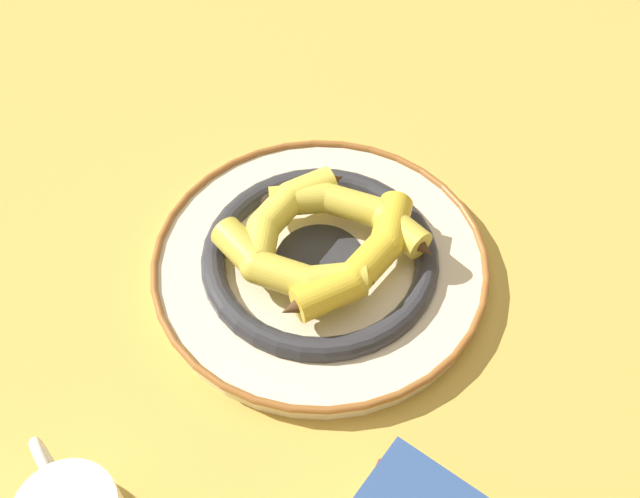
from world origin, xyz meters
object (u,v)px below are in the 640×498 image
object	(u,v)px
banana_a	(361,262)
banana_c	(284,213)
banana_b	(353,212)
decorative_bowl	(320,261)
banana_d	(283,268)

from	to	relation	value
banana_a	banana_c	bearing A→B (deg)	87.90
banana_a	banana_b	world-z (taller)	banana_a
decorative_bowl	banana_a	bearing A→B (deg)	-117.46
banana_a	banana_d	xyz separation A→B (m)	(-0.02, 0.08, -0.00)
banana_d	banana_a	bearing A→B (deg)	26.48
decorative_bowl	banana_a	size ratio (longest dim) A/B	2.02
banana_b	banana_d	size ratio (longest dim) A/B	1.06
banana_b	banana_d	world-z (taller)	banana_d
banana_a	banana_c	size ratio (longest dim) A/B	1.15
decorative_bowl	banana_b	bearing A→B (deg)	-33.52
banana_c	banana_d	bearing A→B (deg)	34.08
banana_c	decorative_bowl	bearing A→B (deg)	79.86
banana_b	banana_c	bearing A→B (deg)	22.73
banana_a	banana_b	bearing A→B (deg)	43.16
decorative_bowl	banana_b	world-z (taller)	banana_b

